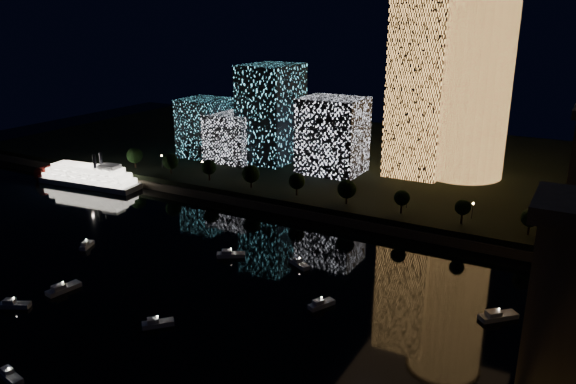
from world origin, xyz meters
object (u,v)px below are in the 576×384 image
at_px(truss_bridge, 568,359).
at_px(riverboat, 85,176).
at_px(tower_cylindrical, 471,71).
at_px(tower_rectangular, 421,89).

bearing_deg(truss_bridge, riverboat, 160.40).
bearing_deg(truss_bridge, tower_cylindrical, 108.69).
height_order(tower_rectangular, truss_bridge, tower_rectangular).
xyz_separation_m(tower_cylindrical, truss_bridge, (48.27, -142.69, -31.16)).
distance_m(tower_cylindrical, truss_bridge, 153.83).
bearing_deg(tower_rectangular, riverboat, -150.77).
distance_m(tower_rectangular, truss_bridge, 151.60).
height_order(truss_bridge, riverboat, truss_bridge).
height_order(tower_cylindrical, truss_bridge, tower_cylindrical).
relative_size(tower_cylindrical, truss_bridge, 0.32).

